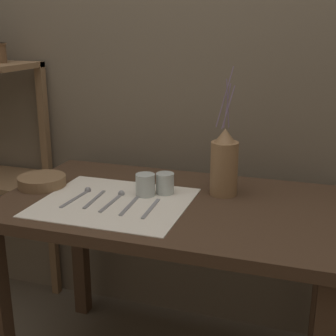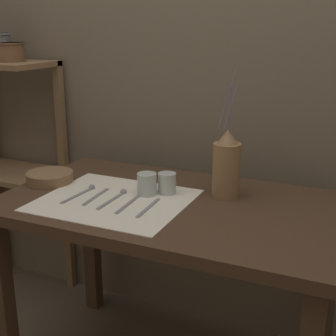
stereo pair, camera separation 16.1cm
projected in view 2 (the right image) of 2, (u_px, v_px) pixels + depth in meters
name	position (u px, v px, depth m)	size (l,w,h in m)	color
stone_wall_back	(216.00, 60.00, 1.92)	(7.00, 0.06, 2.40)	#6B5E4C
wooden_table	(170.00, 228.00, 1.68)	(1.20, 0.71, 0.75)	#422D1E
wooden_shelf_unit	(12.00, 138.00, 2.27)	(0.48, 0.31, 1.18)	brown
linen_cloth	(115.00, 200.00, 1.65)	(0.51, 0.45, 0.00)	silver
pitcher_with_flowers	(226.00, 166.00, 1.66)	(0.10, 0.10, 0.46)	olive
wooden_bowl	(50.00, 177.00, 1.84)	(0.18, 0.18, 0.04)	brown
glass_tumbler_near	(147.00, 184.00, 1.69)	(0.07, 0.07, 0.08)	#B7C1BC
glass_tumbler_far	(167.00, 183.00, 1.71)	(0.07, 0.07, 0.08)	#B7C1BC
spoon_inner	(86.00, 190.00, 1.73)	(0.03, 0.19, 0.02)	gray
knife_center	(96.00, 197.00, 1.67)	(0.02, 0.18, 0.00)	gray
spoon_outer	(119.00, 195.00, 1.68)	(0.02, 0.19, 0.02)	gray
fork_inner	(128.00, 204.00, 1.60)	(0.02, 0.18, 0.00)	gray
fork_outer	(148.00, 208.00, 1.57)	(0.02, 0.18, 0.00)	gray
metal_pot_small	(8.00, 51.00, 2.09)	(0.16, 0.16, 0.08)	brown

